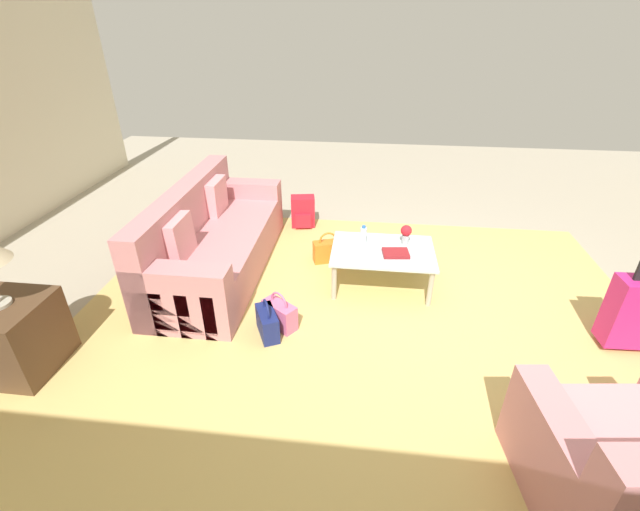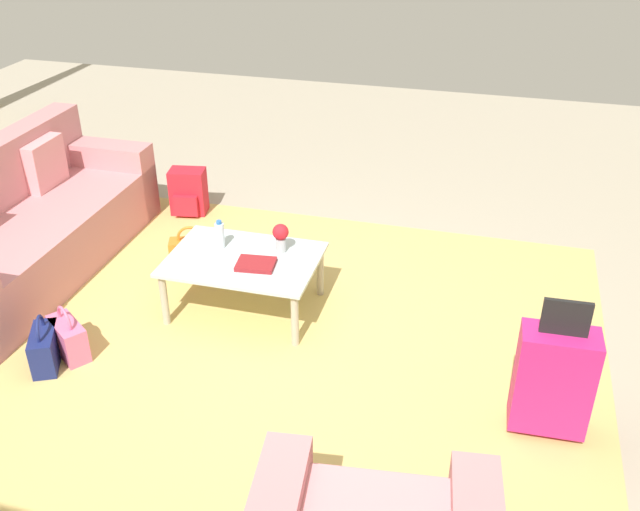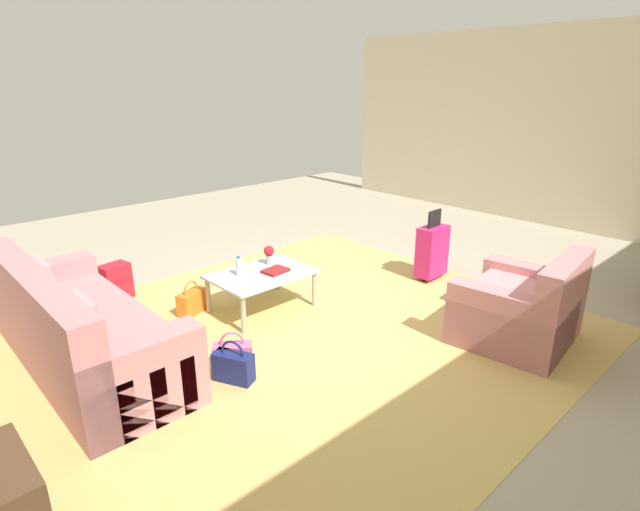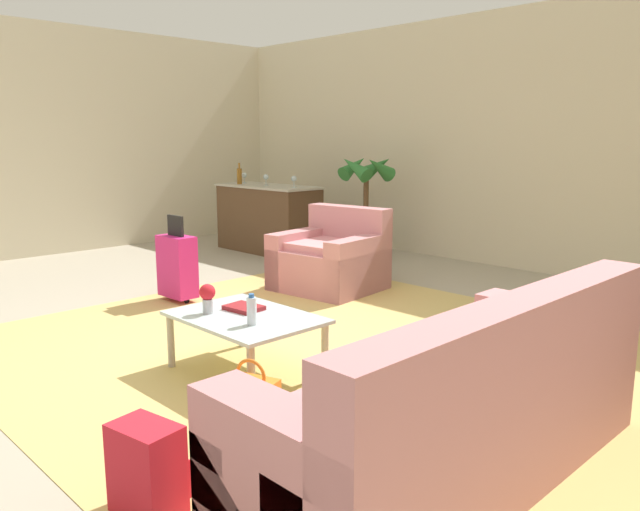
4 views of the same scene
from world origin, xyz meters
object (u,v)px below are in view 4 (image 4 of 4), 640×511
(coffee_table, at_px, (245,322))
(bar_console, at_px, (268,218))
(suitcase_magenta, at_px, (177,265))
(backpack_red, at_px, (149,470))
(couch, at_px, (466,416))
(wine_glass_right_of_centre, at_px, (294,179))
(coffee_table_book, at_px, (244,308))
(handbag_navy, at_px, (442,358))
(wine_bottle_amber, at_px, (239,176))
(handbag_pink, at_px, (421,359))
(wine_glass_left_of_centre, at_px, (266,178))
(water_bottle, at_px, (252,311))
(potted_palm, at_px, (366,206))
(armchair, at_px, (333,261))
(flower_vase, at_px, (207,296))
(wine_glass_leftmost, at_px, (244,176))
(handbag_orange, at_px, (251,397))

(coffee_table, bearing_deg, bar_console, 138.47)
(suitcase_magenta, relative_size, backpack_red, 2.12)
(couch, relative_size, wine_glass_right_of_centre, 14.85)
(coffee_table, xyz_separation_m, coffee_table_book, (-0.12, 0.08, 0.06))
(bar_console, height_order, handbag_navy, bar_console)
(wine_bottle_amber, height_order, handbag_pink, wine_bottle_amber)
(wine_glass_left_of_centre, relative_size, wine_bottle_amber, 0.51)
(water_bottle, bearing_deg, potted_palm, 122.28)
(bar_console, relative_size, suitcase_magenta, 1.91)
(bar_console, relative_size, handbag_pink, 4.53)
(handbag_pink, height_order, backpack_red, backpack_red)
(water_bottle, height_order, suitcase_magenta, suitcase_magenta)
(couch, relative_size, backpack_red, 5.73)
(water_bottle, distance_m, wine_glass_left_of_centre, 4.90)
(water_bottle, distance_m, backpack_red, 1.47)
(armchair, relative_size, handbag_navy, 3.05)
(bar_console, bearing_deg, handbag_navy, -26.12)
(coffee_table, xyz_separation_m, flower_vase, (-0.22, -0.15, 0.17))
(coffee_table, xyz_separation_m, handbag_navy, (0.97, 0.91, -0.23))
(suitcase_magenta, xyz_separation_m, handbag_pink, (2.89, 0.08, -0.23))
(water_bottle, bearing_deg, suitcase_magenta, 160.02)
(bar_console, xyz_separation_m, wine_bottle_amber, (-0.48, -0.13, 0.57))
(wine_glass_leftmost, bearing_deg, coffee_table_book, -37.66)
(coffee_table_book, xyz_separation_m, wine_glass_right_of_centre, (-2.83, 3.02, 0.62))
(water_bottle, distance_m, suitcase_magenta, 2.35)
(coffee_table, bearing_deg, flower_vase, -145.71)
(wine_bottle_amber, distance_m, handbag_orange, 5.76)
(wine_glass_right_of_centre, xyz_separation_m, handbag_pink, (3.84, -2.32, -0.92))
(wine_glass_left_of_centre, bearing_deg, water_bottle, -40.58)
(water_bottle, relative_size, backpack_red, 0.51)
(armchair, bearing_deg, couch, -36.19)
(coffee_table_book, xyz_separation_m, handbag_pink, (1.01, 0.70, -0.29))
(coffee_table, xyz_separation_m, wine_glass_right_of_centre, (-2.95, 3.10, 0.69))
(coffee_table, bearing_deg, wine_glass_left_of_centre, 138.75)
(backpack_red, relative_size, potted_palm, 0.28)
(coffee_table_book, distance_m, backpack_red, 1.78)
(coffee_table_book, relative_size, backpack_red, 0.62)
(coffee_table, distance_m, water_bottle, 0.27)
(coffee_table_book, bearing_deg, coffee_table, -40.07)
(bar_console, relative_size, backpack_red, 4.05)
(wine_glass_right_of_centre, xyz_separation_m, potted_palm, (0.75, 0.60, -0.34))
(couch, xyz_separation_m, coffee_table, (-1.80, 0.10, 0.04))
(coffee_table_book, relative_size, wine_glass_leftmost, 1.61)
(suitcase_magenta, relative_size, potted_palm, 0.60)
(bar_console, bearing_deg, handbag_pink, -27.87)
(flower_vase, bearing_deg, handbag_navy, 41.60)
(armchair, relative_size, backpack_red, 2.73)
(handbag_navy, height_order, backpack_red, backpack_red)
(flower_vase, bearing_deg, potted_palm, 117.22)
(wine_glass_left_of_centre, xyz_separation_m, backpack_red, (4.50, -4.36, -0.85))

